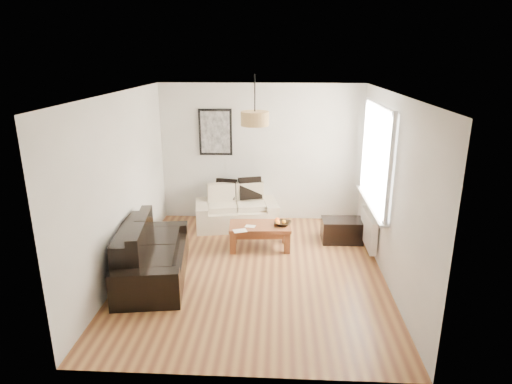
# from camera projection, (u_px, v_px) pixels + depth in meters

# --- Properties ---
(floor) EXTENTS (4.50, 4.50, 0.00)m
(floor) POSITION_uv_depth(u_px,v_px,m) (254.00, 271.00, 6.53)
(floor) COLOR brown
(floor) RESTS_ON ground
(ceiling) EXTENTS (3.80, 4.50, 0.00)m
(ceiling) POSITION_uv_depth(u_px,v_px,m) (253.00, 94.00, 5.75)
(ceiling) COLOR white
(ceiling) RESTS_ON floor
(wall_back) EXTENTS (3.80, 0.04, 2.60)m
(wall_back) POSITION_uv_depth(u_px,v_px,m) (261.00, 153.00, 8.28)
(wall_back) COLOR silver
(wall_back) RESTS_ON floor
(wall_front) EXTENTS (3.80, 0.04, 2.60)m
(wall_front) POSITION_uv_depth(u_px,v_px,m) (239.00, 260.00, 4.00)
(wall_front) COLOR silver
(wall_front) RESTS_ON floor
(wall_left) EXTENTS (0.04, 4.50, 2.60)m
(wall_left) POSITION_uv_depth(u_px,v_px,m) (121.00, 186.00, 6.24)
(wall_left) COLOR silver
(wall_left) RESTS_ON floor
(wall_right) EXTENTS (0.04, 4.50, 2.60)m
(wall_right) POSITION_uv_depth(u_px,v_px,m) (391.00, 190.00, 6.04)
(wall_right) COLOR silver
(wall_right) RESTS_ON floor
(window_bay) EXTENTS (0.14, 1.90, 1.60)m
(window_bay) POSITION_uv_depth(u_px,v_px,m) (377.00, 156.00, 6.71)
(window_bay) COLOR white
(window_bay) RESTS_ON wall_right
(radiator) EXTENTS (0.10, 0.90, 0.52)m
(radiator) POSITION_uv_depth(u_px,v_px,m) (369.00, 229.00, 7.08)
(radiator) COLOR white
(radiator) RESTS_ON wall_right
(poster) EXTENTS (0.62, 0.04, 0.87)m
(poster) POSITION_uv_depth(u_px,v_px,m) (215.00, 132.00, 8.18)
(poster) COLOR black
(poster) RESTS_ON wall_back
(pendant_shade) EXTENTS (0.40, 0.40, 0.20)m
(pendant_shade) POSITION_uv_depth(u_px,v_px,m) (255.00, 119.00, 6.14)
(pendant_shade) COLOR tan
(pendant_shade) RESTS_ON ceiling
(loveseat_cream) EXTENTS (1.61, 1.07, 0.74)m
(loveseat_cream) POSITION_uv_depth(u_px,v_px,m) (236.00, 207.00, 8.14)
(loveseat_cream) COLOR beige
(loveseat_cream) RESTS_ON floor
(sofa_leather) EXTENTS (1.13, 1.92, 0.79)m
(sofa_leather) POSITION_uv_depth(u_px,v_px,m) (153.00, 252.00, 6.23)
(sofa_leather) COLOR black
(sofa_leather) RESTS_ON floor
(coffee_table) EXTENTS (1.04, 0.61, 0.41)m
(coffee_table) POSITION_uv_depth(u_px,v_px,m) (260.00, 236.00, 7.26)
(coffee_table) COLOR brown
(coffee_table) RESTS_ON floor
(ottoman) EXTENTS (0.70, 0.46, 0.39)m
(ottoman) POSITION_uv_depth(u_px,v_px,m) (342.00, 230.00, 7.52)
(ottoman) COLOR black
(ottoman) RESTS_ON floor
(cushion_left) EXTENTS (0.40, 0.19, 0.38)m
(cushion_left) POSITION_uv_depth(u_px,v_px,m) (226.00, 189.00, 8.23)
(cushion_left) COLOR black
(cushion_left) RESTS_ON loveseat_cream
(cushion_right) EXTENTS (0.44, 0.25, 0.42)m
(cushion_right) POSITION_uv_depth(u_px,v_px,m) (250.00, 188.00, 8.20)
(cushion_right) COLOR black
(cushion_right) RESTS_ON loveseat_cream
(fruit_bowl) EXTENTS (0.33, 0.33, 0.07)m
(fruit_bowl) POSITION_uv_depth(u_px,v_px,m) (283.00, 224.00, 7.16)
(fruit_bowl) COLOR black
(fruit_bowl) RESTS_ON coffee_table
(orange_a) EXTENTS (0.10, 0.10, 0.09)m
(orange_a) POSITION_uv_depth(u_px,v_px,m) (277.00, 222.00, 7.19)
(orange_a) COLOR orange
(orange_a) RESTS_ON fruit_bowl
(orange_b) EXTENTS (0.08, 0.08, 0.07)m
(orange_b) POSITION_uv_depth(u_px,v_px,m) (284.00, 222.00, 7.22)
(orange_b) COLOR orange
(orange_b) RESTS_ON fruit_bowl
(orange_c) EXTENTS (0.10, 0.10, 0.08)m
(orange_c) POSITION_uv_depth(u_px,v_px,m) (277.00, 220.00, 7.29)
(orange_c) COLOR #EB5213
(orange_c) RESTS_ON fruit_bowl
(papers) EXTENTS (0.25, 0.21, 0.01)m
(papers) POSITION_uv_depth(u_px,v_px,m) (240.00, 231.00, 6.95)
(papers) COLOR white
(papers) RESTS_ON coffee_table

